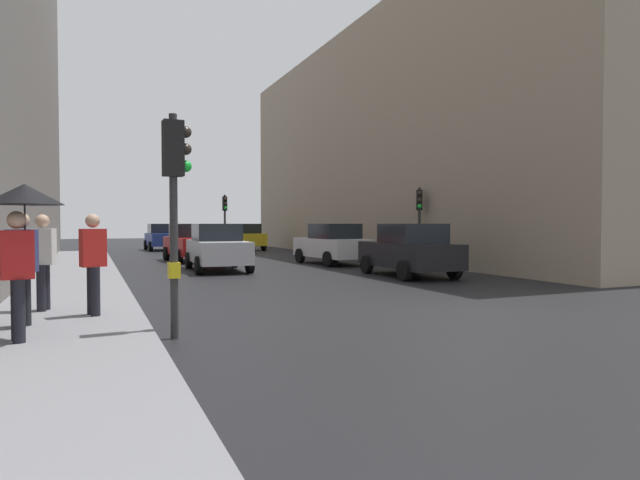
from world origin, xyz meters
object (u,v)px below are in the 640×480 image
traffic_light_near_left (175,184)px  car_yellow_taxi (244,237)px  pedestrian_with_grey_backpack (19,262)px  pedestrian_in_red_jacket (93,260)px  car_red_sedan (191,243)px  traffic_light_mid_street (419,212)px  car_dark_suv (409,250)px  pedestrian_with_umbrella (22,218)px  traffic_light_far_median (225,213)px  car_blue_van (162,237)px  car_white_compact (332,244)px  pedestrian_with_black_backpack (40,256)px  car_silver_hatchback (217,247)px

traffic_light_near_left → car_yellow_taxi: bearing=72.8°
pedestrian_with_grey_backpack → pedestrian_in_red_jacket: bearing=33.8°
pedestrian_in_red_jacket → car_red_sedan: bearing=74.3°
traffic_light_mid_street → car_dark_suv: size_ratio=0.76×
car_red_sedan → pedestrian_with_grey_backpack: size_ratio=2.44×
car_dark_suv → pedestrian_with_grey_backpack: size_ratio=2.42×
pedestrian_with_umbrella → pedestrian_with_grey_backpack: size_ratio=1.21×
pedestrian_with_grey_backpack → traffic_light_far_median: bearing=69.2°
pedestrian_with_umbrella → traffic_light_near_left: bearing=2.8°
pedestrian_with_grey_backpack → car_blue_van: bearing=78.9°
car_white_compact → car_dark_suv: bearing=-89.1°
pedestrian_with_black_backpack → pedestrian_in_red_jacket: 1.28m
car_white_compact → traffic_light_far_median: bearing=103.3°
car_yellow_taxi → pedestrian_with_umbrella: size_ratio=2.00×
car_blue_van → pedestrian_in_red_jacket: pedestrian_in_red_jacket is taller
traffic_light_near_left → pedestrian_with_grey_backpack: traffic_light_near_left is taller
car_yellow_taxi → car_silver_hatchback: size_ratio=1.00×
traffic_light_mid_street → car_blue_van: 20.03m
traffic_light_far_median → car_red_sedan: 6.65m
car_white_compact → pedestrian_with_grey_backpack: pedestrian_with_grey_backpack is taller
car_white_compact → pedestrian_with_umbrella: size_ratio=2.02×
car_red_sedan → pedestrian_with_grey_backpack: 17.03m
car_yellow_taxi → pedestrian_with_black_backpack: 26.41m
car_white_compact → pedestrian_with_black_backpack: pedestrian_with_black_backpack is taller
car_red_sedan → car_dark_suv: same height
pedestrian_with_black_backpack → car_yellow_taxi: bearing=66.8°
pedestrian_in_red_jacket → car_white_compact: bearing=49.1°
car_silver_hatchback → pedestrian_with_umbrella: size_ratio=1.99×
traffic_light_far_median → car_dark_suv: bearing=-81.2°
car_yellow_taxi → pedestrian_with_grey_backpack: pedestrian_with_grey_backpack is taller
car_white_compact → car_dark_suv: same height
car_white_compact → car_blue_van: (-5.30, 15.72, 0.00)m
car_yellow_taxi → car_white_compact: bearing=-89.4°
traffic_light_mid_street → car_yellow_taxi: size_ratio=0.76×
car_silver_hatchback → pedestrian_with_black_backpack: bearing=-120.2°
car_dark_suv → pedestrian_with_umbrella: bearing=-146.6°
car_white_compact → car_red_sedan: size_ratio=1.00×
traffic_light_mid_street → car_red_sedan: traffic_light_mid_street is taller
traffic_light_near_left → car_silver_hatchback: bearing=74.7°
car_blue_van → car_yellow_taxi: bearing=-18.0°
car_white_compact → car_blue_van: same height
traffic_light_far_median → car_red_sedan: (-2.95, -5.77, -1.52)m
car_red_sedan → car_blue_van: 11.42m
car_blue_van → pedestrian_with_grey_backpack: (-5.41, -27.58, 0.29)m
car_yellow_taxi → pedestrian_in_red_jacket: size_ratio=2.42×
car_yellow_taxi → car_dark_suv: bearing=-89.3°
car_white_compact → car_silver_hatchback: 5.45m
car_red_sedan → pedestrian_with_grey_backpack: (-5.39, -16.16, 0.29)m
traffic_light_near_left → pedestrian_with_umbrella: size_ratio=1.60×
traffic_light_near_left → car_white_compact: (8.50, 12.91, -1.48)m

